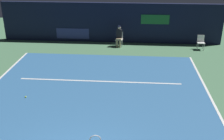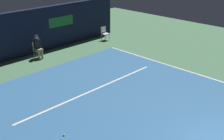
# 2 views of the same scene
# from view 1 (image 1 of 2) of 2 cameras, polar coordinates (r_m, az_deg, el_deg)

# --- Properties ---
(ground_plane) EXTENTS (28.99, 28.99, 0.00)m
(ground_plane) POSITION_cam_1_polar(r_m,az_deg,el_deg) (11.32, -3.74, -6.60)
(ground_plane) COLOR #4C7A56
(court_surface) EXTENTS (9.74, 10.89, 0.01)m
(court_surface) POSITION_cam_1_polar(r_m,az_deg,el_deg) (11.32, -3.74, -6.57)
(court_surface) COLOR #336699
(court_surface) RESTS_ON ground
(line_sideline_left) EXTENTS (0.10, 10.89, 0.01)m
(line_sideline_left) POSITION_cam_1_polar(r_m,az_deg,el_deg) (11.70, 20.54, -7.06)
(line_sideline_left) COLOR white
(line_sideline_left) RESTS_ON court_surface
(line_service) EXTENTS (7.60, 0.10, 0.01)m
(line_service) POSITION_cam_1_polar(r_m,az_deg,el_deg) (12.98, -2.58, -2.34)
(line_service) COLOR white
(line_service) RESTS_ON court_surface
(back_wall) EXTENTS (14.42, 0.33, 2.60)m
(back_wall) POSITION_cam_1_polar(r_m,az_deg,el_deg) (18.38, -0.33, 9.75)
(back_wall) COLOR #141933
(back_wall) RESTS_ON ground
(line_judge_on_chair) EXTENTS (0.47, 0.55, 1.32)m
(line_judge_on_chair) POSITION_cam_1_polar(r_m,az_deg,el_deg) (17.58, 1.47, 7.04)
(line_judge_on_chair) COLOR white
(line_judge_on_chair) RESTS_ON ground
(courtside_chair_near) EXTENTS (0.45, 0.43, 0.88)m
(courtside_chair_near) POSITION_cam_1_polar(r_m,az_deg,el_deg) (17.95, 17.87, 5.63)
(courtside_chair_near) COLOR white
(courtside_chair_near) RESTS_ON ground
(tennis_ball) EXTENTS (0.07, 0.07, 0.07)m
(tennis_ball) POSITION_cam_1_polar(r_m,az_deg,el_deg) (12.12, -17.41, -5.31)
(tennis_ball) COLOR #CCE033
(tennis_ball) RESTS_ON court_surface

